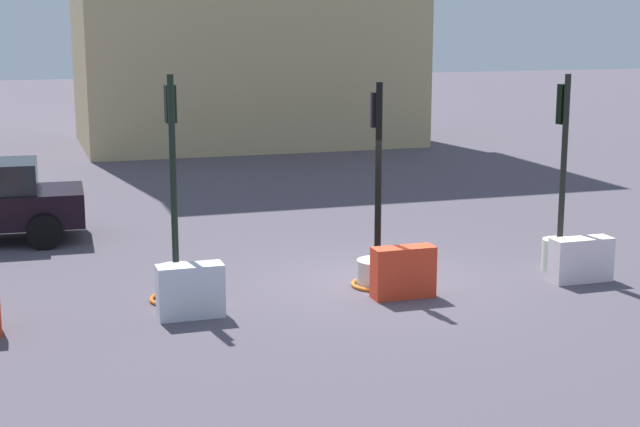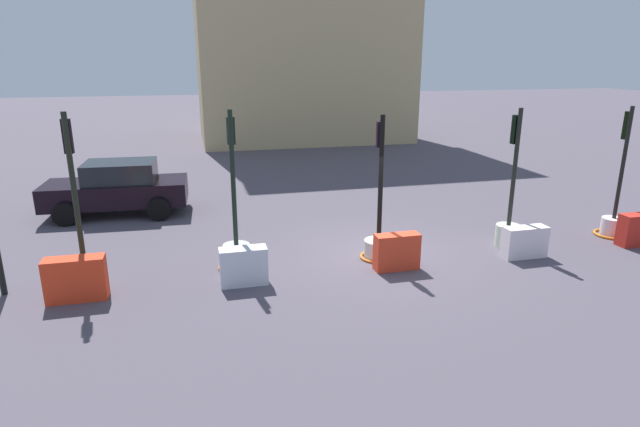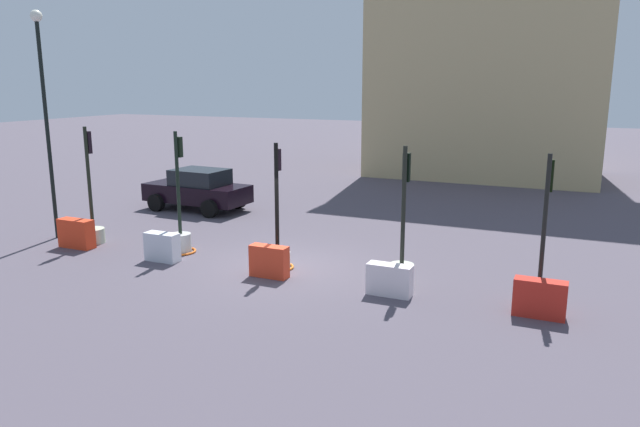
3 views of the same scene
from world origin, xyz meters
TOP-DOWN VIEW (x-y plane):
  - ground_plane at (0.00, 0.00)m, footprint 120.00×120.00m
  - traffic_light_1 at (-3.50, 0.03)m, footprint 0.89×0.89m
  - traffic_light_2 at (-0.11, -0.16)m, footprint 0.89×0.89m
  - traffic_light_3 at (3.42, -0.14)m, footprint 0.62×0.62m
  - construction_barrier_1 at (-3.43, -0.92)m, footprint 1.01×0.41m
  - construction_barrier_2 at (0.05, -0.92)m, footprint 1.03×0.37m
  - construction_barrier_3 at (3.36, -0.95)m, footprint 1.08×0.39m

SIDE VIEW (x-z plane):
  - ground_plane at x=0.00m, z-range 0.00..0.00m
  - construction_barrier_3 at x=3.36m, z-range 0.00..0.77m
  - construction_barrier_1 at x=-3.43m, z-range 0.00..0.82m
  - construction_barrier_2 at x=0.05m, z-range 0.00..0.84m
  - traffic_light_2 at x=-0.11m, z-range -1.21..2.24m
  - traffic_light_1 at x=-3.50m, z-range -1.21..2.42m
  - traffic_light_3 at x=3.42m, z-range -1.03..2.49m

